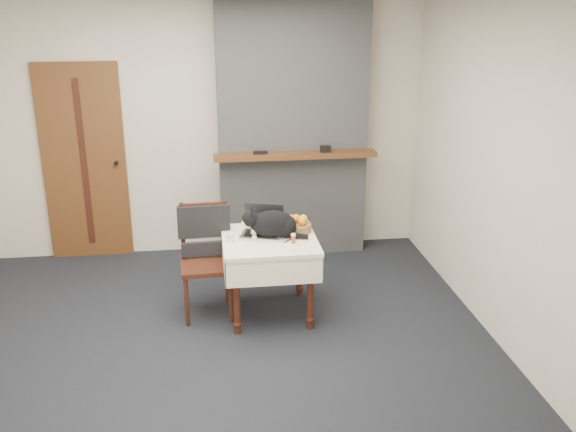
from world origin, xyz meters
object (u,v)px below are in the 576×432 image
object	(u,v)px
cat	(273,224)
chair	(205,244)
side_table	(270,251)
laptop	(263,227)
cream_jar	(231,238)
pill_bottle	(293,238)
fruit_basket	(297,225)
door	(84,163)

from	to	relation	value
cat	chair	size ratio (longest dim) A/B	0.57
side_table	chair	distance (m)	0.56
laptop	side_table	bearing A→B (deg)	-50.49
side_table	chair	bearing A→B (deg)	162.78
laptop	cat	distance (m)	0.13
cream_jar	pill_bottle	size ratio (longest dim) A/B	0.87
laptop	fruit_basket	bearing A→B (deg)	21.01
cream_jar	laptop	bearing A→B (deg)	27.05
door	cream_jar	xyz separation A→B (m)	(1.39, -1.58, -0.26)
pill_bottle	chair	world-z (taller)	chair
cat	fruit_basket	distance (m)	0.25
cream_jar	side_table	bearing A→B (deg)	5.42
laptop	cream_jar	xyz separation A→B (m)	(-0.28, -0.14, -0.03)
cream_jar	pill_bottle	distance (m)	0.52
laptop	pill_bottle	world-z (taller)	laptop
fruit_basket	door	bearing A→B (deg)	144.17
laptop	door	bearing A→B (deg)	156.23
cream_jar	pill_bottle	bearing A→B (deg)	-11.22
cat	laptop	bearing A→B (deg)	130.76
laptop	cat	bearing A→B (deg)	-29.89
cat	cream_jar	bearing A→B (deg)	-173.65
door	chair	world-z (taller)	door
cream_jar	fruit_basket	world-z (taller)	fruit_basket
door	cream_jar	bearing A→B (deg)	-48.70
door	cat	distance (m)	2.32
side_table	cat	world-z (taller)	cat
pill_bottle	chair	size ratio (longest dim) A/B	0.08
side_table	fruit_basket	size ratio (longest dim) A/B	3.23
laptop	chair	distance (m)	0.51
fruit_basket	side_table	bearing A→B (deg)	-152.27
cat	cream_jar	distance (m)	0.37
pill_bottle	cat	bearing A→B (deg)	133.32
door	pill_bottle	world-z (taller)	door
laptop	pill_bottle	size ratio (longest dim) A/B	5.07
cat	fruit_basket	bearing A→B (deg)	24.26
laptop	chair	bearing A→B (deg)	-169.33
side_table	pill_bottle	xyz separation A→B (m)	(0.18, -0.13, 0.15)
chair	laptop	bearing A→B (deg)	-8.59
cream_jar	chair	world-z (taller)	chair
side_table	cream_jar	size ratio (longest dim) A/B	11.12
side_table	cream_jar	world-z (taller)	cream_jar
pill_bottle	fruit_basket	size ratio (longest dim) A/B	0.33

